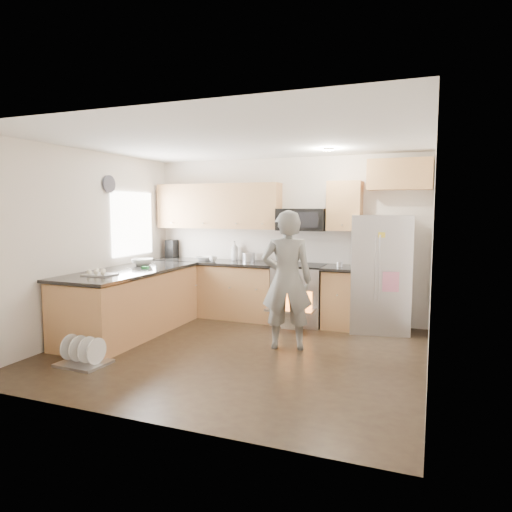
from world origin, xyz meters
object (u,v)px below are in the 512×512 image
at_px(stove_range, 300,280).
at_px(person, 287,280).
at_px(refrigerator, 380,273).
at_px(dish_rack, 84,357).

bearing_deg(stove_range, person, -81.52).
bearing_deg(stove_range, refrigerator, 0.35).
relative_size(stove_range, dish_rack, 3.20).
bearing_deg(dish_rack, refrigerator, 42.48).
height_order(stove_range, person, stove_range).
bearing_deg(person, stove_range, -97.73).
height_order(refrigerator, person, person).
relative_size(person, dish_rack, 3.17).
xyz_separation_m(stove_range, dish_rack, (-1.80, -2.74, -0.59)).
bearing_deg(stove_range, dish_rack, -123.29).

